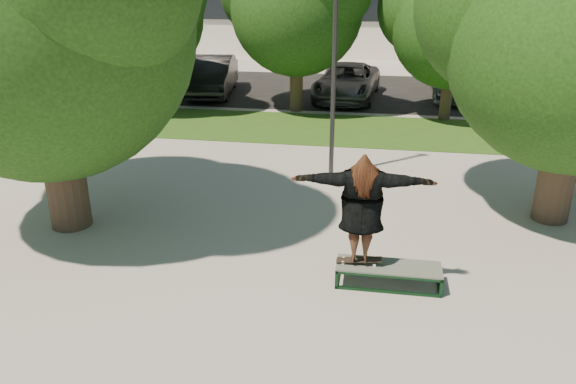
% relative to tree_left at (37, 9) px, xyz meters
% --- Properties ---
extents(ground, '(120.00, 120.00, 0.00)m').
position_rel_tree_left_xyz_m(ground, '(4.29, -1.09, -4.42)').
color(ground, gray).
rests_on(ground, ground).
extents(grass_strip, '(30.00, 4.00, 0.02)m').
position_rel_tree_left_xyz_m(grass_strip, '(5.29, 8.41, -4.41)').
color(grass_strip, '#214313').
rests_on(grass_strip, ground).
extents(asphalt_strip, '(40.00, 8.00, 0.01)m').
position_rel_tree_left_xyz_m(asphalt_strip, '(4.29, 14.91, -4.42)').
color(asphalt_strip, black).
rests_on(asphalt_strip, ground).
extents(tree_left, '(6.96, 5.95, 7.12)m').
position_rel_tree_left_xyz_m(tree_left, '(0.00, 0.00, 0.00)').
color(tree_left, '#38281E').
rests_on(tree_left, ground).
extents(bg_tree_left, '(5.28, 4.51, 5.77)m').
position_rel_tree_left_xyz_m(bg_tree_left, '(-2.28, 9.98, -0.69)').
color(bg_tree_left, '#38281E').
rests_on(bg_tree_left, ground).
extents(bg_tree_mid, '(5.76, 4.92, 6.24)m').
position_rel_tree_left_xyz_m(bg_tree_mid, '(3.22, 10.98, -0.41)').
color(bg_tree_mid, '#38281E').
rests_on(bg_tree_mid, ground).
extents(bg_tree_right, '(5.04, 4.31, 5.43)m').
position_rel_tree_left_xyz_m(bg_tree_right, '(8.73, 10.47, -0.93)').
color(bg_tree_right, '#38281E').
rests_on(bg_tree_right, ground).
extents(lamppost, '(0.25, 0.15, 6.11)m').
position_rel_tree_left_xyz_m(lamppost, '(5.29, 3.91, -1.27)').
color(lamppost, '#2D2D30').
rests_on(lamppost, ground).
extents(grind_box, '(1.80, 0.60, 0.38)m').
position_rel_tree_left_xyz_m(grind_box, '(6.79, -1.46, -4.23)').
color(grind_box, black).
rests_on(grind_box, ground).
extents(skater_rig, '(2.40, 0.78, 2.00)m').
position_rel_tree_left_xyz_m(skater_rig, '(6.28, -1.46, -3.01)').
color(skater_rig, white).
rests_on(skater_rig, grind_box).
extents(car_silver_a, '(2.17, 4.19, 1.36)m').
position_rel_tree_left_xyz_m(car_silver_a, '(-3.05, 12.41, -3.74)').
color(car_silver_a, silver).
rests_on(car_silver_a, asphalt_strip).
extents(car_dark, '(2.29, 5.00, 1.59)m').
position_rel_tree_left_xyz_m(car_dark, '(-0.71, 13.18, -3.63)').
color(car_dark, black).
rests_on(car_dark, asphalt_strip).
extents(car_grey, '(2.71, 5.28, 1.42)m').
position_rel_tree_left_xyz_m(car_grey, '(5.06, 13.29, -3.71)').
color(car_grey, '#57575C').
rests_on(car_grey, asphalt_strip).
extents(car_silver_b, '(2.29, 5.14, 1.46)m').
position_rel_tree_left_xyz_m(car_silver_b, '(9.64, 14.54, -3.69)').
color(car_silver_b, '#9E9FA3').
rests_on(car_silver_b, asphalt_strip).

